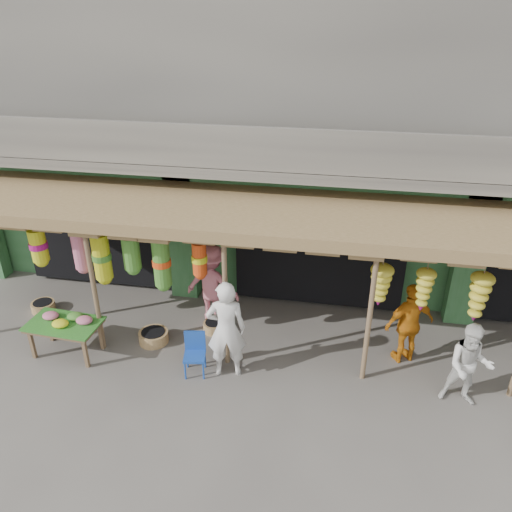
% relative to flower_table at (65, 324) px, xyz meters
% --- Properties ---
extents(ground, '(80.00, 80.00, 0.00)m').
position_rel_flower_table_xyz_m(ground, '(4.55, 0.47, -0.66)').
color(ground, '#514C47').
rests_on(ground, ground).
extents(building, '(16.40, 6.80, 7.00)m').
position_rel_flower_table_xyz_m(building, '(4.55, 5.34, 2.71)').
color(building, gray).
rests_on(building, ground).
extents(awning, '(14.00, 2.70, 2.79)m').
position_rel_flower_table_xyz_m(awning, '(4.40, 1.27, 1.92)').
color(awning, brown).
rests_on(awning, ground).
extents(flower_table, '(1.40, 0.88, 0.81)m').
position_rel_flower_table_xyz_m(flower_table, '(0.00, 0.00, 0.00)').
color(flower_table, brown).
rests_on(flower_table, ground).
extents(blue_chair, '(0.45, 0.45, 0.80)m').
position_rel_flower_table_xyz_m(blue_chair, '(2.54, -0.07, -0.21)').
color(blue_chair, '#1843A2').
rests_on(blue_chair, ground).
extents(basket_left, '(0.64, 0.64, 0.21)m').
position_rel_flower_table_xyz_m(basket_left, '(-1.32, 1.24, -0.55)').
color(basket_left, olive).
rests_on(basket_left, ground).
extents(basket_mid, '(0.64, 0.64, 0.23)m').
position_rel_flower_table_xyz_m(basket_mid, '(1.46, 0.62, -0.54)').
color(basket_mid, olive).
rests_on(basket_mid, ground).
extents(basket_right, '(0.54, 0.54, 0.20)m').
position_rel_flower_table_xyz_m(basket_right, '(2.55, 1.19, -0.56)').
color(basket_right, olive).
rests_on(basket_right, ground).
extents(person_front, '(0.77, 0.58, 1.91)m').
position_rel_flower_table_xyz_m(person_front, '(3.12, -0.02, 0.30)').
color(person_front, silver).
rests_on(person_front, ground).
extents(person_right, '(0.79, 0.64, 1.54)m').
position_rel_flower_table_xyz_m(person_right, '(7.20, -0.04, 0.11)').
color(person_right, silver).
rests_on(person_right, ground).
extents(person_vendor, '(1.03, 0.77, 1.63)m').
position_rel_flower_table_xyz_m(person_vendor, '(6.33, 0.95, 0.16)').
color(person_vendor, '#C67012').
rests_on(person_vendor, ground).
extents(person_shopper, '(1.20, 0.77, 1.75)m').
position_rel_flower_table_xyz_m(person_shopper, '(2.44, 1.57, 0.22)').
color(person_shopper, '#C36773').
rests_on(person_shopper, ground).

